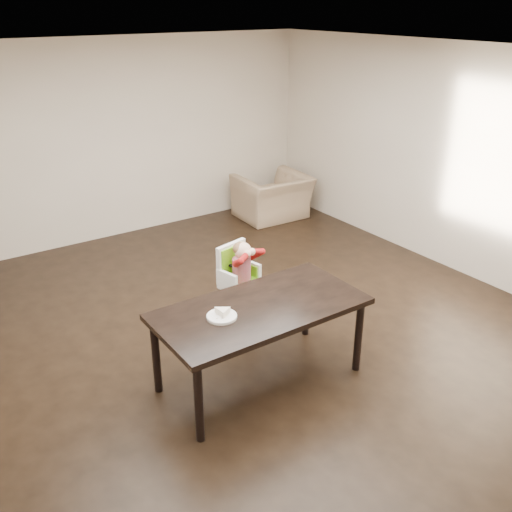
# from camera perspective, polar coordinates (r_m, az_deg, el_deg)

# --- Properties ---
(ground) EXTENTS (7.00, 7.00, 0.00)m
(ground) POSITION_cam_1_polar(r_m,az_deg,el_deg) (5.74, 0.24, -8.59)
(ground) COLOR black
(ground) RESTS_ON ground
(room_walls) EXTENTS (6.02, 7.02, 2.71)m
(room_walls) POSITION_cam_1_polar(r_m,az_deg,el_deg) (4.98, 0.28, 9.63)
(room_walls) COLOR beige
(room_walls) RESTS_ON ground
(dining_table) EXTENTS (1.80, 0.90, 0.75)m
(dining_table) POSITION_cam_1_polar(r_m,az_deg,el_deg) (4.87, 0.43, -5.85)
(dining_table) COLOR black
(dining_table) RESTS_ON ground
(high_chair) EXTENTS (0.49, 0.49, 0.98)m
(high_chair) POSITION_cam_1_polar(r_m,az_deg,el_deg) (5.62, -1.60, -1.27)
(high_chair) COLOR white
(high_chair) RESTS_ON ground
(plate) EXTENTS (0.27, 0.27, 0.07)m
(plate) POSITION_cam_1_polar(r_m,az_deg,el_deg) (4.67, -3.41, -5.87)
(plate) COLOR white
(plate) RESTS_ON dining_table
(armchair) EXTENTS (1.06, 0.71, 0.90)m
(armchair) POSITION_cam_1_polar(r_m,az_deg,el_deg) (8.79, 1.66, 6.64)
(armchair) COLOR #9E8364
(armchair) RESTS_ON ground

